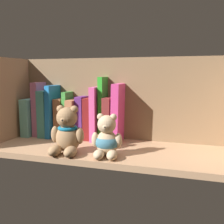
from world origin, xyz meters
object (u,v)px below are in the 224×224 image
(book_4, at_px, (62,117))
(book_12, at_px, (119,112))
(book_2, at_px, (49,113))
(book_7, at_px, (83,117))
(book_3, at_px, (55,111))
(book_5, at_px, (69,114))
(book_10, at_px, (104,109))
(book_6, at_px, (75,118))
(book_8, at_px, (91,118))
(teddy_bear_smaller, at_px, (107,140))
(book_11, at_px, (111,119))
(teddy_bear_larger, at_px, (67,133))
(book_1, at_px, (41,109))
(book_9, at_px, (98,113))
(book_0, at_px, (34,116))

(book_4, height_order, book_12, book_12)
(book_2, bearing_deg, book_7, -0.00)
(book_3, height_order, book_5, book_3)
(book_3, height_order, book_10, book_10)
(book_10, height_order, book_12, book_10)
(book_3, relative_size, book_6, 1.35)
(book_8, height_order, book_10, book_10)
(book_10, bearing_deg, book_6, 180.00)
(teddy_bear_smaller, bearing_deg, book_7, 129.74)
(book_10, xyz_separation_m, book_11, (0.03, 0.00, -0.04))
(book_7, bearing_deg, teddy_bear_smaller, -50.26)
(book_11, bearing_deg, book_7, 180.00)
(teddy_bear_larger, bearing_deg, book_5, 114.62)
(book_4, bearing_deg, book_1, -180.00)
(book_5, height_order, book_12, book_12)
(book_1, relative_size, book_11, 1.32)
(teddy_bear_smaller, bearing_deg, book_5, 138.82)
(book_4, distance_m, book_9, 0.16)
(book_0, relative_size, book_2, 0.81)
(book_3, distance_m, book_10, 0.21)
(book_1, xyz_separation_m, book_3, (0.07, 0.00, -0.01))
(book_12, bearing_deg, book_5, -180.00)
(book_6, distance_m, teddy_bear_smaller, 0.28)
(teddy_bear_larger, bearing_deg, teddy_bear_smaller, 3.15)
(book_3, relative_size, teddy_bear_larger, 1.35)
(book_0, height_order, book_7, book_7)
(book_5, relative_size, book_9, 0.89)
(book_1, xyz_separation_m, book_7, (0.19, 0.00, -0.03))
(book_5, height_order, book_9, book_9)
(book_7, bearing_deg, book_4, 180.00)
(book_5, bearing_deg, book_2, 180.00)
(book_11, relative_size, teddy_bear_smaller, 1.26)
(teddy_bear_smaller, bearing_deg, teddy_bear_larger, -176.85)
(book_6, bearing_deg, book_0, -180.00)
(book_9, bearing_deg, book_0, 180.00)
(book_2, bearing_deg, book_10, -0.00)
(book_0, bearing_deg, book_12, 0.00)
(book_0, height_order, book_6, book_6)
(book_11, relative_size, book_12, 0.77)
(book_3, bearing_deg, book_9, 0.00)
(book_1, height_order, teddy_bear_larger, book_1)
(book_4, relative_size, book_5, 0.85)
(book_8, bearing_deg, book_10, 0.00)
(book_4, bearing_deg, book_8, 0.00)
(book_2, distance_m, book_4, 0.06)
(book_6, height_order, book_8, book_8)
(book_9, bearing_deg, book_8, 180.00)
(book_7, distance_m, book_8, 0.03)
(teddy_bear_smaller, bearing_deg, book_3, 145.36)
(teddy_bear_larger, height_order, teddy_bear_smaller, teddy_bear_larger)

